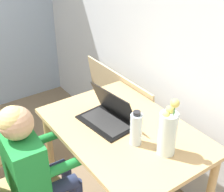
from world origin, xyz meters
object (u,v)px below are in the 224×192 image
at_px(laptop, 109,115).
at_px(flower_vase, 168,131).
at_px(water_bottle, 136,129).
at_px(person_seated, 32,162).

relative_size(laptop, flower_vase, 1.08).
bearing_deg(water_bottle, flower_vase, 28.62).
xyz_separation_m(person_seated, water_bottle, (0.30, 0.52, 0.20)).
xyz_separation_m(person_seated, laptop, (0.03, 0.52, 0.15)).
relative_size(person_seated, water_bottle, 4.89).
bearing_deg(person_seated, water_bottle, -117.31).
bearing_deg(water_bottle, laptop, -179.98).
distance_m(laptop, water_bottle, 0.27).
xyz_separation_m(laptop, flower_vase, (0.43, 0.09, 0.09)).
bearing_deg(laptop, water_bottle, -6.16).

